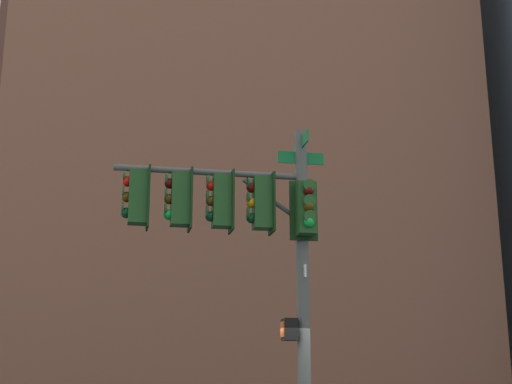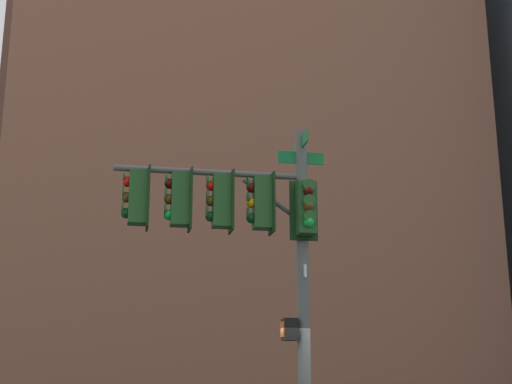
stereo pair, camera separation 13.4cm
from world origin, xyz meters
TOP-DOWN VIEW (x-y plane):
  - signal_pole_assembly at (1.52, 0.19)m, footprint 4.03×1.24m
  - building_brick_nearside at (0.56, -34.41)m, footprint 27.33×19.70m
  - building_brick_midblock at (11.72, -47.66)m, footprint 16.31×14.55m

SIDE VIEW (x-z plane):
  - signal_pole_assembly at x=1.52m, z-range 1.16..7.52m
  - building_brick_nearside at x=0.56m, z-range 0.00..35.70m
  - building_brick_midblock at x=11.72m, z-range 0.00..49.53m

